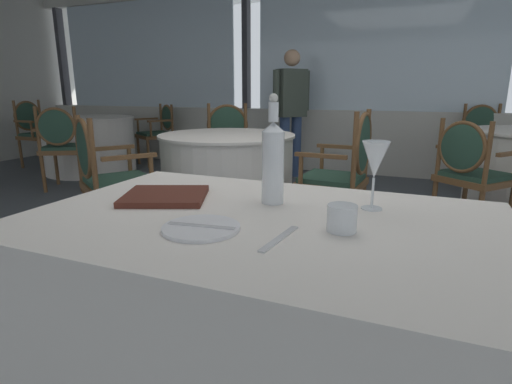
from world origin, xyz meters
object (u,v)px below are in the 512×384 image
(water_bottle, at_px, (273,160))
(dining_chair_2_1, at_px, (35,128))
(wine_glass, at_px, (375,161))
(diner_person_0, at_px, (291,107))
(water_tumbler, at_px, (342,218))
(menu_book, at_px, (165,196))
(dining_chair_1_0, at_px, (106,171))
(dining_chair_1_1, at_px, (345,167))
(dining_chair_0_0, at_px, (470,167))
(dining_chair_0_2, at_px, (483,139))
(dining_chair_2_2, at_px, (62,141))
(dining_chair_1_2, at_px, (228,143))
(side_plate, at_px, (201,228))
(dining_chair_2_0, at_px, (160,129))

(water_bottle, height_order, dining_chair_2_1, water_bottle)
(wine_glass, xyz_separation_m, dining_chair_2_1, (-5.16, 3.03, -0.34))
(diner_person_0, bearing_deg, water_tumbler, -30.77)
(menu_book, relative_size, dining_chair_1_0, 0.28)
(water_tumbler, relative_size, dining_chair_1_1, 0.08)
(dining_chair_0_0, bearing_deg, dining_chair_1_0, 157.64)
(water_bottle, bearing_deg, dining_chair_1_0, 148.62)
(water_bottle, height_order, menu_book, water_bottle)
(dining_chair_2_1, height_order, diner_person_0, diner_person_0)
(water_tumbler, xyz_separation_m, dining_chair_1_0, (-1.88, 1.18, -0.24))
(menu_book, distance_m, dining_chair_1_0, 1.69)
(dining_chair_0_2, xyz_separation_m, diner_person_0, (-2.25, -0.36, 0.35))
(water_bottle, bearing_deg, dining_chair_0_2, 75.24)
(dining_chair_0_0, height_order, dining_chair_0_2, dining_chair_0_2)
(water_tumbler, xyz_separation_m, dining_chair_2_2, (-3.57, 2.34, -0.24))
(dining_chair_2_2, bearing_deg, menu_book, -156.20)
(water_bottle, bearing_deg, dining_chair_1_2, 119.11)
(dining_chair_2_1, bearing_deg, diner_person_0, 12.32)
(dining_chair_0_0, distance_m, dining_chair_1_1, 1.04)
(dining_chair_1_1, bearing_deg, water_tumbler, 103.57)
(side_plate, relative_size, dining_chair_1_1, 0.21)
(dining_chair_1_0, xyz_separation_m, dining_chair_2_1, (-3.23, 2.09, 0.01))
(menu_book, bearing_deg, dining_chair_1_1, 59.14)
(side_plate, bearing_deg, dining_chair_2_2, 142.56)
(water_tumbler, relative_size, dining_chair_0_2, 0.08)
(wine_glass, relative_size, water_tumbler, 2.70)
(dining_chair_1_0, bearing_deg, dining_chair_1_2, 30.12)
(side_plate, relative_size, dining_chair_1_2, 0.21)
(dining_chair_1_2, bearing_deg, menu_book, -3.72)
(side_plate, relative_size, dining_chair_2_0, 0.23)
(dining_chair_0_0, xyz_separation_m, dining_chair_2_2, (-4.11, -0.16, 0.03))
(dining_chair_2_0, bearing_deg, dining_chair_1_0, 60.24)
(side_plate, distance_m, menu_book, 0.35)
(dining_chair_2_1, xyz_separation_m, dining_chair_2_2, (1.55, -0.93, -0.01))
(dining_chair_0_2, bearing_deg, menu_book, -39.62)
(dining_chair_2_0, bearing_deg, menu_book, 66.93)
(water_bottle, xyz_separation_m, dining_chair_0_0, (0.80, 2.31, -0.37))
(water_tumbler, relative_size, diner_person_0, 0.05)
(side_plate, bearing_deg, dining_chair_0_0, 71.32)
(wine_glass, xyz_separation_m, water_tumbler, (-0.05, -0.24, -0.12))
(dining_chair_1_2, distance_m, diner_person_0, 1.21)
(water_tumbler, distance_m, dining_chair_1_2, 3.41)
(dining_chair_1_2, bearing_deg, dining_chair_0_0, 53.83)
(wine_glass, distance_m, dining_chair_0_2, 4.22)
(water_bottle, distance_m, menu_book, 0.39)
(water_bottle, bearing_deg, dining_chair_2_2, 146.96)
(menu_book, bearing_deg, water_tumbler, -30.85)
(water_tumbler, bearing_deg, menu_book, 171.40)
(water_bottle, xyz_separation_m, dining_chair_1_1, (-0.07, 1.75, -0.33))
(side_plate, xyz_separation_m, wine_glass, (0.39, 0.37, 0.15))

